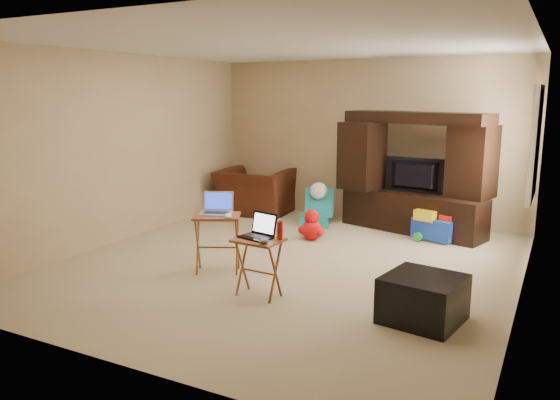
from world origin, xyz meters
The scene contains 22 objects.
floor centered at (0.00, 0.00, 0.00)m, with size 5.50×5.50×0.00m, color tan.
ceiling centered at (0.00, 0.00, 2.50)m, with size 5.50×5.50×0.00m, color silver.
wall_back centered at (0.00, 2.75, 1.25)m, with size 5.00×5.00×0.00m, color tan.
wall_front centered at (0.00, -2.75, 1.25)m, with size 5.00×5.00×0.00m, color tan.
wall_left centered at (-2.50, 0.00, 1.25)m, with size 5.50×5.50×0.00m, color tan.
wall_right centered at (2.50, 0.00, 1.25)m, with size 5.50×5.50×0.00m, color tan.
window_pane centered at (2.48, 1.55, 1.40)m, with size 1.20×1.20×0.00m, color white.
window_frame centered at (2.46, 1.55, 1.40)m, with size 0.06×1.14×1.34m, color white.
entertainment_center centered at (0.90, 2.21, 0.86)m, with size 2.10×0.53×1.72m, color black.
television centered at (0.90, 2.17, 0.82)m, with size 0.87×0.11×0.50m, color black.
recliner centered at (-1.74, 2.22, 0.37)m, with size 1.13×0.99×0.74m, color #48220F.
child_rocker centered at (-0.50, 1.92, 0.28)m, with size 0.43×0.49×0.57m, color #17777F, non-canonical shape.
plush_toy centered at (-0.20, 1.11, 0.21)m, with size 0.39×0.32×0.43m, color red, non-canonical shape.
push_toy centered at (1.29, 1.86, 0.21)m, with size 0.57×0.41×0.43m, color #163BB7, non-canonical shape.
ottoman centered at (1.79, -0.92, 0.20)m, with size 0.63×0.63×0.41m, color black.
tray_table_left centered at (-0.57, -0.62, 0.33)m, with size 0.50×0.40×0.65m, color brown.
tray_table_right centered at (0.21, -1.06, 0.29)m, with size 0.45×0.36×0.58m, color #964A24.
laptop_left centered at (-0.60, -0.59, 0.77)m, with size 0.34×0.28×0.24m, color #ADADB2.
laptop_right centered at (0.17, -1.04, 0.70)m, with size 0.30×0.25×0.24m, color black.
mouse_left centered at (-0.38, -0.69, 0.68)m, with size 0.08×0.13×0.05m, color white.
mouse_right centered at (0.34, -1.18, 0.61)m, with size 0.08×0.12×0.05m, color #46464B.
water_bottle centered at (0.41, -0.98, 0.67)m, with size 0.06×0.06×0.18m, color #B61D0B.
Camera 1 is at (2.76, -5.50, 1.96)m, focal length 35.00 mm.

